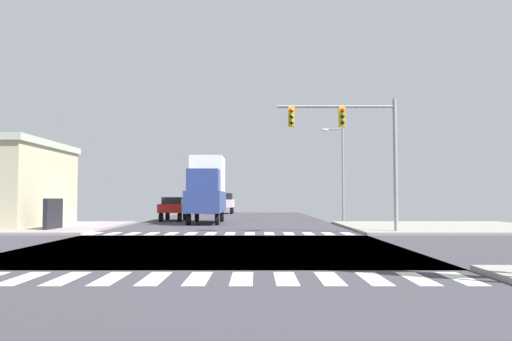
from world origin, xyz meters
TOP-DOWN VIEW (x-y plane):
  - ground at (0.00, 0.00)m, footprint 90.00×90.00m
  - sidewalk_corner_ne at (13.00, 12.00)m, footprint 12.00×12.00m
  - sidewalk_corner_nw at (-13.00, 12.00)m, footprint 12.00×12.00m
  - crosswalk_near at (-0.25, -7.30)m, footprint 13.50×2.00m
  - crosswalk_far at (-0.25, 7.30)m, footprint 13.50×2.00m
  - traffic_signal_mast at (6.45, 7.31)m, footprint 6.20×0.55m
  - street_lamp at (8.11, 21.01)m, footprint 1.78×0.32m
  - sedan_crossing_1 at (-5.00, 21.85)m, footprint 1.80×4.30m
  - box_truck_middle_3 at (-2.00, 18.11)m, footprint 2.40×7.20m
  - suv_outer_2 at (-2.00, 40.22)m, footprint 1.96×4.60m

SIDE VIEW (x-z plane):
  - ground at x=0.00m, z-range -0.05..0.00m
  - crosswalk_near at x=-0.25m, z-range 0.00..0.01m
  - crosswalk_far at x=-0.25m, z-range 0.00..0.01m
  - sidewalk_corner_ne at x=13.00m, z-range 0.00..0.14m
  - sidewalk_corner_nw at x=-13.00m, z-range 0.00..0.14m
  - sedan_crossing_1 at x=-5.00m, z-range 0.18..2.06m
  - suv_outer_2 at x=-2.00m, z-range 0.22..2.56m
  - box_truck_middle_3 at x=-2.00m, z-range 0.14..4.99m
  - street_lamp at x=8.11m, z-range 0.77..8.08m
  - traffic_signal_mast at x=6.45m, z-range 1.64..8.61m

